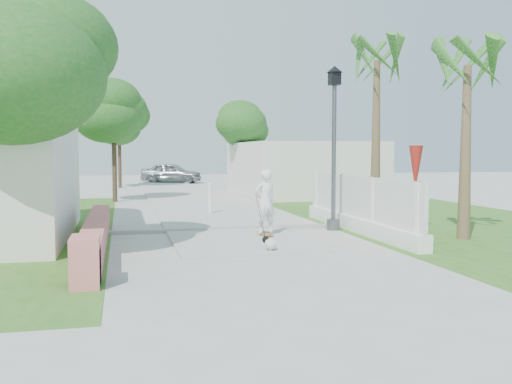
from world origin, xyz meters
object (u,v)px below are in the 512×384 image
object	(u,v)px
skateboarder	(263,208)
dog	(270,244)
bollard	(210,198)
street_lamp	(334,141)
parked_car	(171,173)
patio_umbrella	(416,169)

from	to	relation	value
skateboarder	dog	distance (m)	1.78
bollard	skateboarder	world-z (taller)	skateboarder
bollard	dog	size ratio (longest dim) A/B	2.22
bollard	skateboarder	xyz separation A→B (m)	(0.39, -5.84, 0.20)
street_lamp	parked_car	xyz separation A→B (m)	(-2.24, 25.05, -1.72)
dog	parked_car	bearing A→B (deg)	70.50
dog	parked_car	xyz separation A→B (m)	(0.34, 28.04, 0.51)
bollard	patio_umbrella	size ratio (longest dim) A/B	0.47
parked_car	dog	bearing A→B (deg)	-159.54
bollard	dog	distance (m)	7.50
street_lamp	patio_umbrella	world-z (taller)	street_lamp
street_lamp	bollard	xyz separation A→B (m)	(-2.70, 4.50, -1.84)
skateboarder	street_lamp	bearing A→B (deg)	-167.04
bollard	dog	bearing A→B (deg)	-89.12
bollard	street_lamp	bearing A→B (deg)	-59.04
skateboarder	dog	world-z (taller)	skateboarder
street_lamp	bollard	world-z (taller)	street_lamp
street_lamp	dog	distance (m)	4.54
bollard	parked_car	distance (m)	20.55
patio_umbrella	skateboarder	xyz separation A→B (m)	(-4.21, -0.34, -0.90)
skateboarder	parked_car	distance (m)	26.38
parked_car	skateboarder	bearing A→B (deg)	-158.98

